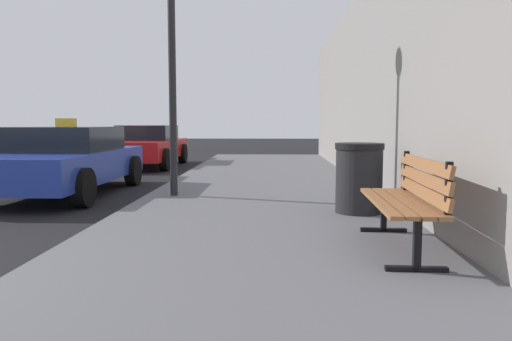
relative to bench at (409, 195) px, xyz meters
name	(u,v)px	position (x,y,z in m)	size (l,w,h in m)	color
sidewalk	(254,333)	(-1.39, -1.80, -0.59)	(4.00, 32.00, 0.15)	#5B5B60
bench	(409,195)	(0.00, 0.00, 0.00)	(0.57, 1.73, 0.89)	brown
trash_bin	(359,178)	(-0.13, 1.93, -0.05)	(0.64, 0.64, 0.93)	black
street_lamp	(171,17)	(-2.91, 3.42, 2.37)	(0.36, 0.36, 4.19)	black
car_blue	(64,160)	(-5.21, 4.50, -0.01)	(2.06, 4.42, 1.43)	#233899
car_red	(147,146)	(-5.16, 10.54, -0.02)	(1.94, 4.40, 1.27)	red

